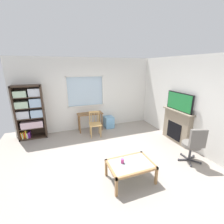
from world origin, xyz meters
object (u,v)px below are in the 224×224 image
at_px(office_chair, 194,144).
at_px(coffee_table, 130,166).
at_px(bookshelf, 30,111).
at_px(plastic_drawer_unit, 109,122).
at_px(tv, 179,102).
at_px(desk_under_window, 90,116).
at_px(sippy_cup, 122,161).
at_px(wooden_chair, 95,124).
at_px(fireplace, 177,126).

bearing_deg(office_chair, coffee_table, -179.86).
bearing_deg(bookshelf, office_chair, -37.37).
relative_size(plastic_drawer_unit, tv, 0.44).
relative_size(desk_under_window, sippy_cup, 10.66).
xyz_separation_m(desk_under_window, wooden_chair, (0.06, -0.51, -0.12)).
distance_m(bookshelf, wooden_chair, 2.25).
bearing_deg(office_chair, wooden_chair, 128.34).
distance_m(fireplace, tv, 0.82).
distance_m(bookshelf, tv, 4.94).
height_order(bookshelf, sippy_cup, bookshelf).
distance_m(bookshelf, fireplace, 4.96).
bearing_deg(plastic_drawer_unit, desk_under_window, -176.37).
distance_m(plastic_drawer_unit, coffee_table, 3.10).
xyz_separation_m(plastic_drawer_unit, office_chair, (1.23, -3.04, 0.33)).
xyz_separation_m(wooden_chair, coffee_table, (0.16, -2.48, -0.10)).
distance_m(office_chair, coffee_table, 1.81).
distance_m(plastic_drawer_unit, sippy_cup, 3.06).
height_order(desk_under_window, plastic_drawer_unit, desk_under_window).
relative_size(bookshelf, tv, 1.82).
bearing_deg(office_chair, sippy_cup, 177.83).
distance_m(wooden_chair, coffee_table, 2.48).
bearing_deg(desk_under_window, tv, -37.04).
relative_size(bookshelf, coffee_table, 1.92).
bearing_deg(plastic_drawer_unit, wooden_chair, -142.14).
bearing_deg(fireplace, plastic_drawer_unit, 131.69).
bearing_deg(fireplace, coffee_table, -153.81).
relative_size(tv, office_chair, 1.02).
xyz_separation_m(office_chair, coffee_table, (-1.80, -0.00, -0.19)).
height_order(bookshelf, wooden_chair, bookshelf).
bearing_deg(bookshelf, desk_under_window, -3.00).
distance_m(tv, office_chair, 1.46).
bearing_deg(desk_under_window, office_chair, -55.97).
relative_size(desk_under_window, plastic_drawer_unit, 2.12).
bearing_deg(tv, bookshelf, 156.34).
xyz_separation_m(bookshelf, tv, (4.51, -1.98, 0.39)).
bearing_deg(office_chair, tv, 67.45).
relative_size(plastic_drawer_unit, fireplace, 0.39).
relative_size(bookshelf, fireplace, 1.59).
distance_m(fireplace, sippy_cup, 2.65).
distance_m(wooden_chair, fireplace, 2.79).
bearing_deg(tv, plastic_drawer_unit, 131.38).
relative_size(plastic_drawer_unit, sippy_cup, 5.04).
bearing_deg(bookshelf, fireplace, -23.58).
height_order(bookshelf, coffee_table, bookshelf).
bearing_deg(wooden_chair, tv, -29.30).
relative_size(fireplace, sippy_cup, 13.00).
xyz_separation_m(tv, office_chair, (-0.46, -1.12, -0.81)).
bearing_deg(coffee_table, wooden_chair, 93.68).
bearing_deg(plastic_drawer_unit, sippy_cup, -103.78).
bearing_deg(wooden_chair, office_chair, -51.66).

